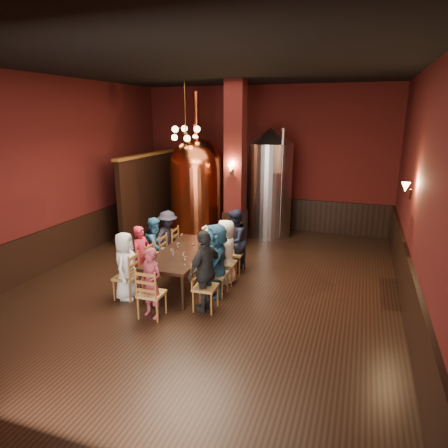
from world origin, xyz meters
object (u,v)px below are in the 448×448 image
(dining_table, at_px, (184,254))
(steel_vessel, at_px, (269,183))
(person_1, at_px, (142,256))
(person_2, at_px, (155,246))
(person_0, at_px, (125,266))
(rose_vase, at_px, (206,230))
(copper_kettle, at_px, (198,187))

(dining_table, relative_size, steel_vessel, 0.75)
(person_1, distance_m, person_2, 0.66)
(person_2, distance_m, steel_vessel, 4.42)
(dining_table, bearing_deg, person_0, -130.36)
(steel_vessel, distance_m, rose_vase, 3.41)
(dining_table, relative_size, person_1, 1.82)
(copper_kettle, relative_size, rose_vase, 13.01)
(dining_table, distance_m, person_0, 1.31)
(copper_kettle, bearing_deg, dining_table, -72.22)
(dining_table, xyz_separation_m, person_0, (-0.82, -1.03, 0.01))
(copper_kettle, bearing_deg, rose_vase, -63.42)
(copper_kettle, height_order, steel_vessel, copper_kettle)
(person_0, relative_size, steel_vessel, 0.43)
(person_1, relative_size, rose_vase, 4.10)
(person_1, bearing_deg, rose_vase, -23.37)
(dining_table, distance_m, person_2, 0.91)
(person_1, relative_size, copper_kettle, 0.32)
(person_2, bearing_deg, person_1, 174.52)
(person_1, bearing_deg, person_2, 13.49)
(person_0, distance_m, steel_vessel, 5.62)
(person_0, height_order, steel_vessel, steel_vessel)
(person_1, bearing_deg, copper_kettle, 15.30)
(person_1, bearing_deg, person_0, -166.51)
(copper_kettle, bearing_deg, person_0, -86.50)
(person_1, bearing_deg, steel_vessel, -9.09)
(dining_table, relative_size, rose_vase, 7.47)
(dining_table, xyz_separation_m, person_2, (-0.86, 0.30, -0.01))
(rose_vase, bearing_deg, person_2, -144.26)
(dining_table, height_order, steel_vessel, steel_vessel)
(person_1, relative_size, steel_vessel, 0.41)
(person_0, bearing_deg, dining_table, -50.23)
(steel_vessel, bearing_deg, person_1, -110.61)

